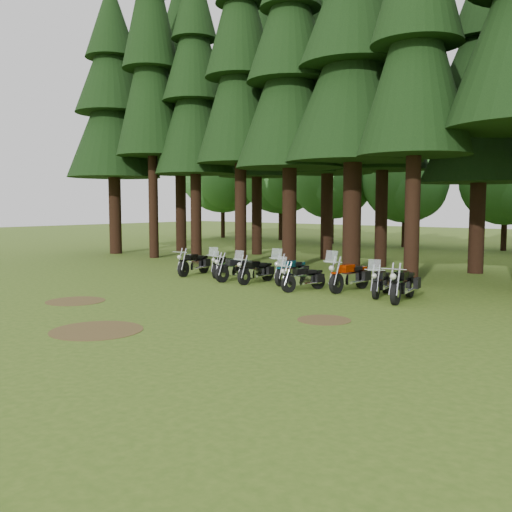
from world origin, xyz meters
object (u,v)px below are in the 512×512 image
(motorcycle_0, at_px, (194,264))
(motorcycle_3, at_px, (256,272))
(motorcycle_7, at_px, (381,283))
(motorcycle_2, at_px, (236,269))
(motorcycle_4, at_px, (291,271))
(motorcycle_6, at_px, (349,277))
(motorcycle_8, at_px, (403,286))
(motorcycle_5, at_px, (303,279))
(motorcycle_1, at_px, (222,266))

(motorcycle_0, xyz_separation_m, motorcycle_3, (3.62, -0.25, -0.01))
(motorcycle_7, bearing_deg, motorcycle_2, 167.61)
(motorcycle_2, distance_m, motorcycle_4, 2.31)
(motorcycle_0, relative_size, motorcycle_2, 1.02)
(motorcycle_4, distance_m, motorcycle_6, 2.60)
(motorcycle_0, distance_m, motorcycle_7, 8.74)
(motorcycle_4, bearing_deg, motorcycle_2, -170.95)
(motorcycle_7, xyz_separation_m, motorcycle_8, (0.96, -0.41, 0.05))
(motorcycle_6, height_order, motorcycle_8, motorcycle_6)
(motorcycle_6, bearing_deg, motorcycle_5, -140.70)
(motorcycle_2, relative_size, motorcycle_8, 0.92)
(motorcycle_2, distance_m, motorcycle_5, 3.58)
(motorcycle_4, relative_size, motorcycle_8, 0.98)
(motorcycle_6, relative_size, motorcycle_8, 1.02)
(motorcycle_0, bearing_deg, motorcycle_1, 5.01)
(motorcycle_4, bearing_deg, motorcycle_8, -16.23)
(motorcycle_1, relative_size, motorcycle_4, 0.88)
(motorcycle_1, bearing_deg, motorcycle_6, -22.88)
(motorcycle_5, bearing_deg, motorcycle_6, 50.46)
(motorcycle_6, bearing_deg, motorcycle_4, 179.37)
(motorcycle_3, relative_size, motorcycle_6, 0.89)
(motorcycle_7, bearing_deg, motorcycle_3, 168.42)
(motorcycle_1, distance_m, motorcycle_6, 6.11)
(motorcycle_7, bearing_deg, motorcycle_8, -37.48)
(motorcycle_2, relative_size, motorcycle_3, 1.02)
(motorcycle_1, bearing_deg, motorcycle_5, -34.22)
(motorcycle_4, xyz_separation_m, motorcycle_7, (3.95, -0.42, -0.04))
(motorcycle_2, bearing_deg, motorcycle_0, 179.00)
(motorcycle_4, height_order, motorcycle_5, motorcycle_4)
(motorcycle_4, height_order, motorcycle_8, motorcycle_4)
(motorcycle_0, relative_size, motorcycle_4, 0.96)
(motorcycle_1, height_order, motorcycle_4, motorcycle_4)
(motorcycle_0, distance_m, motorcycle_4, 4.81)
(motorcycle_6, bearing_deg, motorcycle_0, -175.39)
(motorcycle_1, xyz_separation_m, motorcycle_6, (6.11, -0.11, 0.06))
(motorcycle_2, distance_m, motorcycle_6, 4.85)
(motorcycle_0, distance_m, motorcycle_1, 1.34)
(motorcycle_4, xyz_separation_m, motorcycle_8, (4.91, -0.83, 0.01))
(motorcycle_3, distance_m, motorcycle_5, 2.53)
(motorcycle_3, bearing_deg, motorcycle_7, 1.79)
(motorcycle_5, bearing_deg, motorcycle_4, 154.12)
(motorcycle_1, xyz_separation_m, motorcycle_5, (4.84, -1.06, -0.01))
(motorcycle_7, bearing_deg, motorcycle_1, 162.75)
(motorcycle_8, bearing_deg, motorcycle_3, 168.37)
(motorcycle_4, relative_size, motorcycle_7, 1.10)
(motorcycle_6, xyz_separation_m, motorcycle_8, (2.31, -0.69, -0.01))
(motorcycle_0, distance_m, motorcycle_2, 2.58)
(motorcycle_1, distance_m, motorcycle_8, 8.46)
(motorcycle_6, xyz_separation_m, motorcycle_7, (1.35, -0.28, -0.06))
(motorcycle_0, xyz_separation_m, motorcycle_4, (4.80, 0.42, 0.02))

